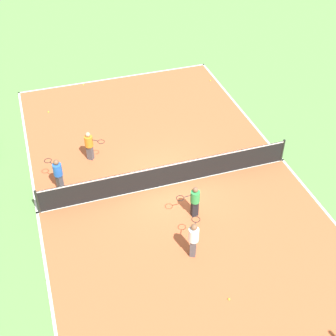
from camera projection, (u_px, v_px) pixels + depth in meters
The scene contains 11 objects.
ground_plane at pixel (168, 185), 19.21m from camera, with size 80.00×80.00×0.00m, color #60934C.
court_surface at pixel (168, 185), 19.20m from camera, with size 10.67×19.11×0.02m.
tennis_net at pixel (168, 174), 18.84m from camera, with size 10.47×0.10×1.09m.
player_center_orange at pixel (89, 144), 20.02m from camera, with size 0.94×0.83×1.40m.
player_near_white at pixel (194, 238), 15.80m from camera, with size 0.72×0.98×1.50m.
player_near_blue at pixel (58, 173), 18.47m from camera, with size 0.74×0.98×1.48m.
player_far_green at pixel (195, 200), 17.35m from camera, with size 0.95×0.38×1.38m.
tennis_ball_left_sideline at pixel (210, 80), 25.90m from camera, with size 0.07×0.07×0.07m, color #CCE033.
tennis_ball_near_net at pixel (83, 85), 25.51m from camera, with size 0.07×0.07×0.07m, color #CCE033.
tennis_ball_midcourt at pixel (48, 112), 23.40m from camera, with size 0.07×0.07×0.07m, color #CCE033.
tennis_ball_far_baseline at pixel (229, 299), 14.87m from camera, with size 0.07×0.07×0.07m, color #CCE033.
Camera 1 is at (4.46, 13.71, 12.72)m, focal length 50.00 mm.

